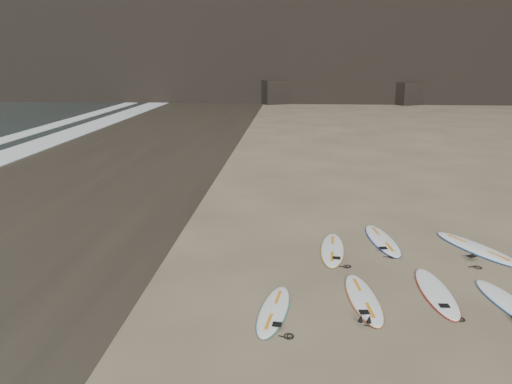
% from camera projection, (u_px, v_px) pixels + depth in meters
% --- Properties ---
extents(ground, '(240.00, 240.00, 0.00)m').
position_uv_depth(ground, '(464.00, 296.00, 10.81)').
color(ground, '#897559').
rests_on(ground, ground).
extents(wet_sand, '(12.00, 200.00, 0.01)m').
position_uv_depth(wet_sand, '(76.00, 177.00, 21.36)').
color(wet_sand, '#383026').
rests_on(wet_sand, ground).
extents(surfboard_0, '(0.84, 2.26, 0.08)m').
position_uv_depth(surfboard_0, '(274.00, 310.00, 10.14)').
color(surfboard_0, white).
rests_on(surfboard_0, ground).
extents(surfboard_1, '(0.82, 2.43, 0.09)m').
position_uv_depth(surfboard_1, '(363.00, 298.00, 10.63)').
color(surfboard_1, white).
rests_on(surfboard_1, ground).
extents(surfboard_2, '(0.69, 2.50, 0.09)m').
position_uv_depth(surfboard_2, '(436.00, 292.00, 10.91)').
color(surfboard_2, white).
rests_on(surfboard_2, ground).
extents(surfboard_3, '(1.08, 2.45, 0.09)m').
position_uv_depth(surfboard_3, '(511.00, 304.00, 10.37)').
color(surfboard_3, white).
rests_on(surfboard_3, ground).
extents(surfboard_5, '(0.78, 2.47, 0.09)m').
position_uv_depth(surfboard_5, '(332.00, 249.00, 13.32)').
color(surfboard_5, white).
rests_on(surfboard_5, ground).
extents(surfboard_6, '(0.95, 2.59, 0.09)m').
position_uv_depth(surfboard_6, '(382.00, 240.00, 13.97)').
color(surfboard_6, white).
rests_on(surfboard_6, ground).
extents(surfboard_7, '(1.93, 2.76, 0.10)m').
position_uv_depth(surfboard_7, '(477.00, 248.00, 13.37)').
color(surfboard_7, white).
rests_on(surfboard_7, ground).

